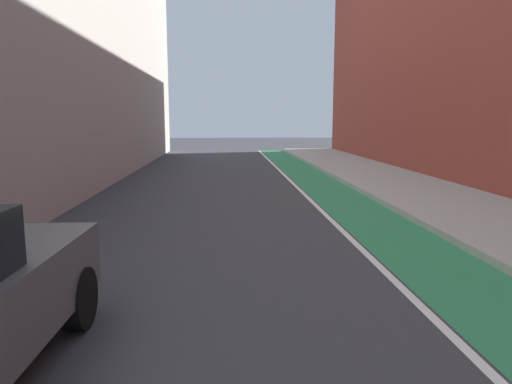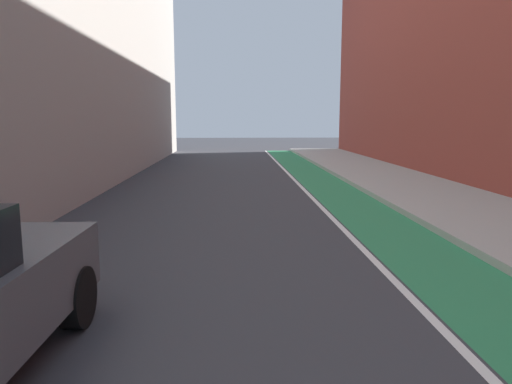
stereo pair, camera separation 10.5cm
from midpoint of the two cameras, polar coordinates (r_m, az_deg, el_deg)
ground_plane at (r=10.68m, az=-1.63°, el=-3.18°), size 91.16×91.16×0.00m
bike_lane_paint at (r=13.02m, az=11.38°, el=-1.18°), size 1.60×41.44×0.00m
lane_divider_stripe at (r=12.84m, az=7.48°, el=-1.22°), size 0.12×41.44×0.00m
sidewalk_right at (r=13.84m, az=21.53°, el=-0.75°), size 3.42×41.44×0.14m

